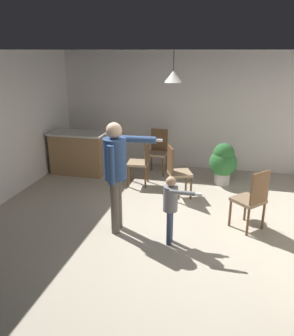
% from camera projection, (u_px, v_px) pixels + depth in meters
% --- Properties ---
extents(ground, '(7.68, 7.68, 0.00)m').
position_uv_depth(ground, '(168.00, 229.00, 5.40)').
color(ground, '#B2A893').
extents(wall_back, '(6.40, 0.10, 2.70)m').
position_uv_depth(wall_back, '(194.00, 111.00, 7.90)').
color(wall_back, silver).
rests_on(wall_back, ground).
extents(kitchen_counter, '(1.26, 0.66, 0.95)m').
position_uv_depth(kitchen_counter, '(79.00, 153.00, 7.75)').
color(kitchen_counter, '#99754C').
rests_on(kitchen_counter, ground).
extents(person_adult, '(0.84, 0.53, 1.72)m').
position_uv_depth(person_adult, '(116.00, 166.00, 5.04)').
color(person_adult, '#60564C').
rests_on(person_adult, ground).
extents(person_child, '(0.55, 0.31, 1.04)m').
position_uv_depth(person_child, '(171.00, 203.00, 4.81)').
color(person_child, '#384260').
rests_on(person_child, ground).
extents(dining_chair_by_counter, '(0.55, 0.55, 1.00)m').
position_uv_depth(dining_chair_by_counter, '(176.00, 170.00, 6.44)').
color(dining_chair_by_counter, brown).
rests_on(dining_chair_by_counter, ground).
extents(dining_chair_near_wall, '(0.59, 0.59, 1.00)m').
position_uv_depth(dining_chair_near_wall, '(252.00, 198.00, 5.22)').
color(dining_chair_near_wall, brown).
rests_on(dining_chair_near_wall, ground).
extents(dining_chair_centre_back, '(0.46, 0.46, 1.00)m').
position_uv_depth(dining_chair_centre_back, '(142.00, 160.00, 7.02)').
color(dining_chair_centre_back, brown).
rests_on(dining_chair_centre_back, ground).
extents(dining_chair_spare, '(0.42, 0.42, 1.00)m').
position_uv_depth(dining_chair_spare, '(158.00, 150.00, 7.74)').
color(dining_chair_spare, brown).
rests_on(dining_chair_spare, ground).
extents(potted_plant_corner, '(0.58, 0.58, 0.89)m').
position_uv_depth(potted_plant_corner, '(223.00, 162.00, 7.09)').
color(potted_plant_corner, '#B7B2AD').
rests_on(potted_plant_corner, ground).
extents(ceiling_light_pendant, '(0.32, 0.32, 0.55)m').
position_uv_depth(ceiling_light_pendant, '(173.00, 76.00, 6.00)').
color(ceiling_light_pendant, silver).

